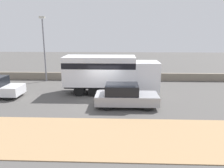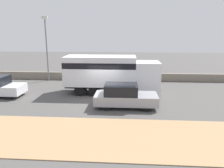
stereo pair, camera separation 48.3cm
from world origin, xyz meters
TOP-DOWN VIEW (x-y plane):
  - ground_plane at (0.00, 0.00)m, footprint 80.00×80.00m
  - dirt_shoulder_foreground at (0.00, -5.45)m, footprint 60.00×4.41m
  - stone_wall_backdrop at (0.00, 7.36)m, footprint 60.00×0.35m
  - street_lamp at (-6.47, 6.74)m, footprint 0.56×0.28m
  - box_truck at (0.31, 2.37)m, footprint 7.67×2.46m
  - car_hatchback at (1.59, -0.96)m, footprint 4.23×1.89m

SIDE VIEW (x-z plane):
  - ground_plane at x=0.00m, z-range 0.00..0.00m
  - dirt_shoulder_foreground at x=0.00m, z-range 0.00..0.04m
  - stone_wall_backdrop at x=0.00m, z-range 0.00..0.80m
  - car_hatchback at x=1.59m, z-range -0.01..1.55m
  - box_truck at x=0.31m, z-range 0.28..3.37m
  - street_lamp at x=-6.47m, z-range 0.54..7.02m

